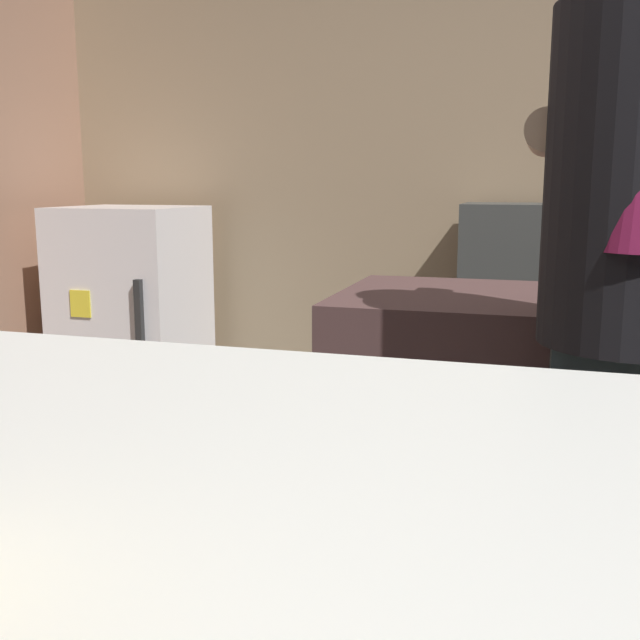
{
  "coord_description": "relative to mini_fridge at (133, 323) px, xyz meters",
  "views": [
    {
      "loc": [
        -0.19,
        -1.32,
        1.21
      ],
      "look_at": [
        -0.37,
        -0.75,
        1.1
      ],
      "focal_mm": 41.8,
      "sensor_mm": 36.0,
      "label": 1
    }
  ],
  "objects": [
    {
      "name": "bottle_soy",
      "position": [
        2.12,
        0.15,
        0.67
      ],
      "size": [
        0.05,
        0.05,
        0.25
      ],
      "color": "#385AA2",
      "rests_on": "back_shelf"
    },
    {
      "name": "mixing_bowl",
      "position": [
        2.05,
        -1.22,
        0.41
      ],
      "size": [
        0.2,
        0.2,
        0.05
      ],
      "primitive_type": "cylinder",
      "color": "#C9523B",
      "rests_on": "prep_counter"
    },
    {
      "name": "bartender",
      "position": [
        2.02,
        -1.62,
        0.46
      ],
      "size": [
        0.42,
        0.51,
        1.73
      ],
      "rotation": [
        0.0,
        0.0,
        1.58
      ],
      "color": "#293436",
      "rests_on": "ground"
    },
    {
      "name": "bottle_vinegar",
      "position": [
        2.01,
        0.07,
        0.66
      ],
      "size": [
        0.07,
        0.07,
        0.24
      ],
      "color": "black",
      "rests_on": "back_shelf"
    },
    {
      "name": "mini_fridge",
      "position": [
        0.0,
        0.0,
        0.0
      ],
      "size": [
        0.59,
        0.58,
        1.09
      ],
      "color": "white",
      "rests_on": "ground"
    },
    {
      "name": "bottle_olive_oil",
      "position": [
        2.01,
        0.16,
        0.65
      ],
      "size": [
        0.05,
        0.05,
        0.21
      ],
      "color": "black",
      "rests_on": "back_shelf"
    },
    {
      "name": "back_shelf",
      "position": [
        1.94,
        0.17,
        0.01
      ],
      "size": [
        0.85,
        0.36,
        1.12
      ],
      "primitive_type": "cube",
      "color": "#3C3F3C",
      "rests_on": "ground"
    },
    {
      "name": "wall_back",
      "position": [
        2.05,
        0.45,
        0.8
      ],
      "size": [
        5.2,
        0.1,
        2.7
      ],
      "primitive_type": "cube",
      "color": "#998162",
      "rests_on": "ground"
    }
  ]
}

